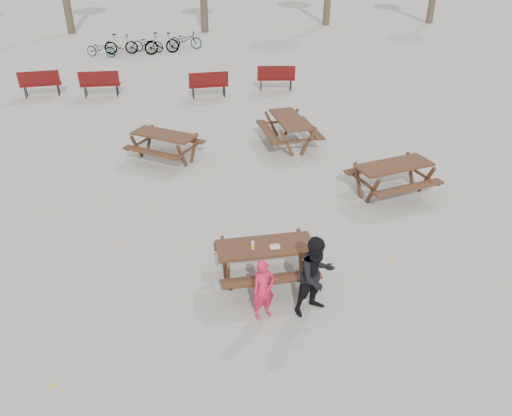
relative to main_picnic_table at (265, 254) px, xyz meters
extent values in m
plane|color=gray|center=(0.00, 0.00, -0.59)|extent=(80.00, 80.00, 0.00)
cube|color=#342213|center=(0.00, 0.00, 0.16)|extent=(1.80, 0.70, 0.05)
cube|color=#342213|center=(0.00, -0.60, -0.14)|extent=(1.80, 0.25, 0.05)
cube|color=#342213|center=(0.00, 0.60, -0.14)|extent=(1.80, 0.25, 0.05)
cylinder|color=#342213|center=(-0.75, -0.30, -0.22)|extent=(0.08, 0.08, 0.73)
cylinder|color=#342213|center=(-0.75, 0.30, -0.22)|extent=(0.08, 0.08, 0.73)
cylinder|color=#342213|center=(0.75, -0.30, -0.22)|extent=(0.08, 0.08, 0.73)
cylinder|color=#342213|center=(0.75, 0.30, -0.22)|extent=(0.08, 0.08, 0.73)
cube|color=white|center=(0.15, -0.10, 0.21)|extent=(0.18, 0.11, 0.03)
ellipsoid|color=tan|center=(0.15, -0.10, 0.25)|extent=(0.14, 0.06, 0.05)
cylinder|color=silver|center=(-0.25, -0.07, 0.26)|extent=(0.06, 0.06, 0.15)
cylinder|color=#FFB00D|center=(-0.25, -0.07, 0.25)|extent=(0.07, 0.07, 0.05)
cylinder|color=white|center=(-0.25, -0.07, 0.35)|extent=(0.03, 0.03, 0.02)
imported|color=red|center=(-0.23, -1.01, -0.01)|extent=(0.48, 0.39, 1.15)
imported|color=black|center=(0.68, -1.01, 0.16)|extent=(0.88, 0.79, 1.50)
imported|color=black|center=(-4.68, 19.01, -0.18)|extent=(1.64, 1.10, 0.81)
imported|color=black|center=(-3.71, 19.43, -0.08)|extent=(1.70, 0.56, 1.01)
imported|color=black|center=(-2.37, 19.73, -0.16)|extent=(1.74, 1.11, 0.86)
imported|color=black|center=(-1.66, 19.14, -0.04)|extent=(1.88, 0.93, 1.09)
imported|color=black|center=(-0.42, 20.15, -0.13)|extent=(1.83, 0.97, 0.92)
camera|label=1|loc=(-1.50, -7.46, 5.38)|focal=35.00mm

